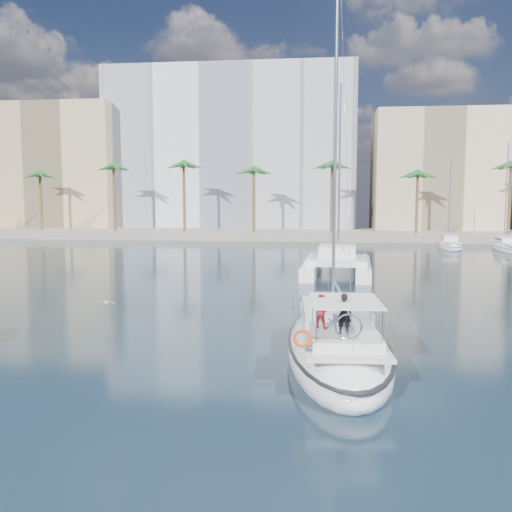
# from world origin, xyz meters

# --- Properties ---
(ground) EXTENTS (160.00, 160.00, 0.00)m
(ground) POSITION_xyz_m (0.00, 0.00, 0.00)
(ground) COLOR black
(ground) RESTS_ON ground
(quay) EXTENTS (120.00, 14.00, 1.20)m
(quay) POSITION_xyz_m (0.00, 61.00, 0.60)
(quay) COLOR gray
(quay) RESTS_ON ground
(building_modern) EXTENTS (42.00, 16.00, 28.00)m
(building_modern) POSITION_xyz_m (-12.00, 73.00, 14.00)
(building_modern) COLOR silver
(building_modern) RESTS_ON ground
(building_tan_left) EXTENTS (22.00, 14.00, 22.00)m
(building_tan_left) POSITION_xyz_m (-42.00, 69.00, 11.00)
(building_tan_left) COLOR tan
(building_tan_left) RESTS_ON ground
(building_beige) EXTENTS (20.00, 14.00, 20.00)m
(building_beige) POSITION_xyz_m (22.00, 70.00, 10.00)
(building_beige) COLOR beige
(building_beige) RESTS_ON ground
(palm_left) EXTENTS (3.60, 3.60, 12.30)m
(palm_left) POSITION_xyz_m (-34.00, 57.00, 10.28)
(palm_left) COLOR brown
(palm_left) RESTS_ON ground
(palm_centre) EXTENTS (3.60, 3.60, 12.30)m
(palm_centre) POSITION_xyz_m (0.00, 57.00, 10.28)
(palm_centre) COLOR brown
(palm_centre) RESTS_ON ground
(main_sloop) EXTENTS (5.12, 13.53, 19.70)m
(main_sloop) POSITION_xyz_m (4.98, -3.56, 0.57)
(main_sloop) COLOR white
(main_sloop) RESTS_ON ground
(catamaran) EXTENTS (6.16, 11.44, 16.38)m
(catamaran) POSITION_xyz_m (5.40, 21.92, 1.12)
(catamaran) COLOR white
(catamaran) RESTS_ON ground
(seagull) EXTENTS (1.02, 0.44, 0.19)m
(seagull) POSITION_xyz_m (-7.56, 2.46, 0.97)
(seagull) COLOR silver
(seagull) RESTS_ON ground
(moored_yacht_a) EXTENTS (3.37, 9.52, 11.90)m
(moored_yacht_a) POSITION_xyz_m (20.00, 47.00, 0.00)
(moored_yacht_a) COLOR white
(moored_yacht_a) RESTS_ON ground
(moored_yacht_b) EXTENTS (3.32, 10.83, 13.72)m
(moored_yacht_b) POSITION_xyz_m (26.50, 45.00, 0.00)
(moored_yacht_b) COLOR white
(moored_yacht_b) RESTS_ON ground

